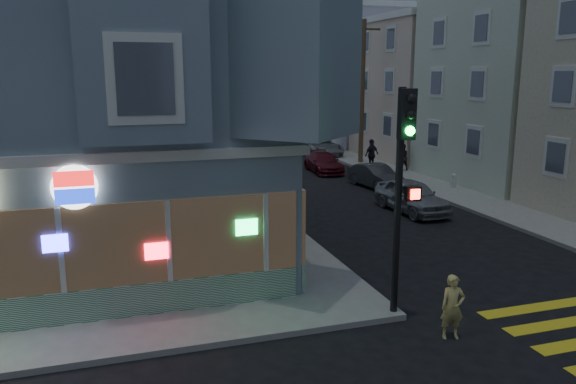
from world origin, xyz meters
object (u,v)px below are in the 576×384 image
parked_car_c (324,163)px  pedestrian_a (402,157)px  running_child (453,307)px  pedestrian_b (372,155)px  street_tree_near (330,99)px  parked_car_d (318,146)px  street_tree_far (296,95)px  utility_pole (362,90)px  fire_hydrant (454,180)px  parked_car_b (376,176)px  traffic_signal (403,164)px  parked_car_a (412,196)px

parked_car_c → pedestrian_a: bearing=-16.5°
parked_car_c → running_child: bearing=-99.9°
running_child → pedestrian_a: (9.50, 19.42, 0.20)m
pedestrian_a → pedestrian_b: (-1.70, 0.66, 0.14)m
street_tree_near → parked_car_d: street_tree_near is taller
street_tree_near → running_child: street_tree_near is taller
street_tree_far → parked_car_c: 16.80m
parked_car_d → running_child: bearing=-107.3°
street_tree_far → street_tree_near: bearing=-90.0°
utility_pole → pedestrian_a: 5.43m
fire_hydrant → parked_car_c: bearing=122.3°
parked_car_c → parked_car_d: parked_car_d is taller
parked_car_b → pedestrian_a: bearing=38.2°
pedestrian_b → parked_car_c: 2.91m
pedestrian_a → parked_car_b: bearing=42.9°
parked_car_c → traffic_signal: traffic_signal is taller
utility_pole → pedestrian_b: (-0.70, -3.03, -3.72)m
parked_car_a → pedestrian_b: bearing=71.3°
parked_car_b → utility_pole: bearing=63.7°
parked_car_a → parked_car_c: size_ratio=1.03×
parked_car_a → street_tree_near: bearing=76.2°
parked_car_c → fire_hydrant: size_ratio=5.58×
street_tree_near → pedestrian_a: bearing=-85.3°
pedestrian_b → parked_car_d: (-0.60, 7.45, -0.37)m
parked_car_a → fire_hydrant: (4.40, 3.44, -0.18)m
pedestrian_b → fire_hydrant: size_ratio=2.59×
running_child → traffic_signal: (-0.68, 1.27, 3.07)m
parked_car_c → traffic_signal: bearing=-102.5°
street_tree_far → parked_car_b: 21.69m
pedestrian_b → running_child: bearing=46.2°
street_tree_far → traffic_signal: 37.04m
traffic_signal → fire_hydrant: traffic_signal is taller
parked_car_c → parked_car_d: size_ratio=0.79×
utility_pole → pedestrian_b: bearing=-103.0°
street_tree_near → pedestrian_b: (-0.90, -9.03, -2.85)m
pedestrian_b → pedestrian_a: bearing=136.2°
parked_car_a → traffic_signal: (-5.78, -9.38, 3.11)m
pedestrian_b → parked_car_c: bearing=-42.3°
parked_car_a → parked_car_d: size_ratio=0.81×
running_child → parked_car_d: size_ratio=0.29×
street_tree_far → parked_car_b: street_tree_far is taller
pedestrian_a → traffic_signal: (-10.18, -18.15, 2.87)m
parked_car_a → parked_car_d: 17.01m
pedestrian_a → parked_car_d: 8.44m
traffic_signal → parked_car_a: bearing=67.9°
pedestrian_b → parked_car_a: 9.82m
street_tree_far → pedestrian_a: 17.96m
utility_pole → parked_car_c: utility_pole is taller
pedestrian_a → fire_hydrant: size_ratio=2.21×
street_tree_far → pedestrian_b: (-0.90, -17.03, -2.85)m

